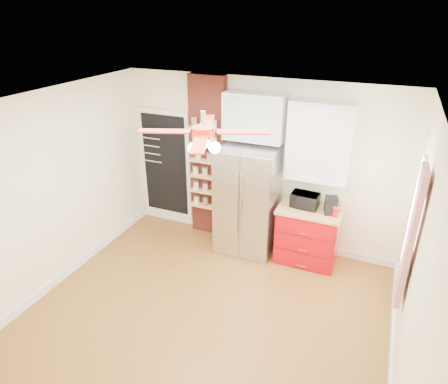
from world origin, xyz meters
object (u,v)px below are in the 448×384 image
at_px(canister_left, 335,212).
at_px(pantry_jar_oats, 198,155).
at_px(ceiling_fan, 203,132).
at_px(fridge, 248,200).
at_px(toaster_oven, 305,200).
at_px(red_cabinet, 308,234).
at_px(coffee_maker, 331,205).

relative_size(canister_left, pantry_jar_oats, 1.02).
height_order(ceiling_fan, canister_left, ceiling_fan).
xyz_separation_m(ceiling_fan, pantry_jar_oats, (-0.97, 1.79, -0.98)).
distance_m(fridge, toaster_oven, 0.88).
bearing_deg(ceiling_fan, fridge, 91.76).
distance_m(fridge, red_cabinet, 1.06).
xyz_separation_m(ceiling_fan, toaster_oven, (0.82, 1.70, -1.41)).
relative_size(ceiling_fan, pantry_jar_oats, 10.05).
relative_size(fridge, ceiling_fan, 1.25).
xyz_separation_m(toaster_oven, coffee_maker, (0.39, -0.06, 0.02)).
bearing_deg(fridge, toaster_oven, 4.52).
bearing_deg(toaster_oven, ceiling_fan, -112.03).
distance_m(red_cabinet, toaster_oven, 0.57).
xyz_separation_m(fridge, pantry_jar_oats, (-0.92, 0.16, 0.57)).
xyz_separation_m(red_cabinet, toaster_oven, (-0.10, 0.02, 0.56)).
bearing_deg(fridge, canister_left, -2.34).
xyz_separation_m(fridge, ceiling_fan, (0.05, -1.63, 1.55)).
distance_m(red_cabinet, pantry_jar_oats, 2.14).
bearing_deg(ceiling_fan, toaster_oven, 64.24).
height_order(toaster_oven, canister_left, toaster_oven).
height_order(red_cabinet, toaster_oven, toaster_oven).
relative_size(fridge, coffee_maker, 6.86).
bearing_deg(coffee_maker, fridge, 166.04).
bearing_deg(pantry_jar_oats, toaster_oven, -3.03).
bearing_deg(red_cabinet, ceiling_fan, -118.71).
height_order(red_cabinet, ceiling_fan, ceiling_fan).
bearing_deg(ceiling_fan, canister_left, 50.69).
xyz_separation_m(fridge, red_cabinet, (0.97, 0.05, -0.42)).
height_order(toaster_oven, coffee_maker, coffee_maker).
bearing_deg(coffee_maker, toaster_oven, 157.36).
height_order(fridge, toaster_oven, fridge).
xyz_separation_m(ceiling_fan, coffee_maker, (1.21, 1.64, -1.40)).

